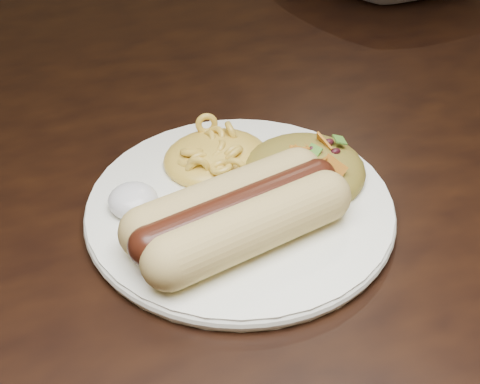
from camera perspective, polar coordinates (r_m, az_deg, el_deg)
name	(u,v)px	position (r m, az deg, el deg)	size (l,w,h in m)	color
table	(130,198)	(0.72, -9.34, -0.49)	(1.60, 0.90, 0.75)	black
plate	(240,208)	(0.55, 0.00, -1.35)	(0.25, 0.25, 0.01)	white
hotdog	(238,213)	(0.50, -0.15, -1.80)	(0.15, 0.09, 0.04)	tan
mac_and_cheese	(216,145)	(0.57, -2.05, 4.02)	(0.09, 0.08, 0.04)	gold
sour_cream	(133,197)	(0.53, -9.16, -0.38)	(0.04, 0.04, 0.02)	silver
taco_salad	(304,161)	(0.56, 5.52, 2.68)	(0.11, 0.10, 0.05)	#BF6628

